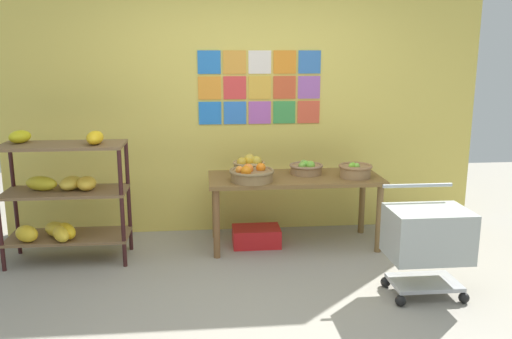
% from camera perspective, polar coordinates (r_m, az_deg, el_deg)
% --- Properties ---
extents(ground, '(9.77, 9.77, 0.00)m').
position_cam_1_polar(ground, '(3.85, 1.08, -15.48)').
color(ground, gray).
extents(back_wall_with_art, '(4.79, 0.07, 2.95)m').
position_cam_1_polar(back_wall_with_art, '(5.31, -1.27, 8.92)').
color(back_wall_with_art, '#DCC554').
rests_on(back_wall_with_art, ground).
extents(banana_shelf_unit, '(1.04, 0.51, 1.16)m').
position_cam_1_polar(banana_shelf_unit, '(4.86, -20.19, -2.65)').
color(banana_shelf_unit, '#381818').
rests_on(banana_shelf_unit, ground).
extents(display_table, '(1.61, 0.66, 0.67)m').
position_cam_1_polar(display_table, '(4.97, 4.18, -1.63)').
color(display_table, brown).
rests_on(display_table, ground).
extents(fruit_basket_centre, '(0.32, 0.32, 0.13)m').
position_cam_1_polar(fruit_basket_centre, '(5.05, 5.44, 0.17)').
color(fruit_basket_centre, '#97724A').
rests_on(fruit_basket_centre, display_table).
extents(fruit_basket_back_left, '(0.40, 0.40, 0.16)m').
position_cam_1_polar(fruit_basket_back_left, '(4.73, -0.49, -0.50)').
color(fruit_basket_back_left, olive).
rests_on(fruit_basket_back_left, display_table).
extents(fruit_basket_right, '(0.31, 0.31, 0.14)m').
position_cam_1_polar(fruit_basket_right, '(4.97, 10.68, -0.07)').
color(fruit_basket_right, '#967147').
rests_on(fruit_basket_right, display_table).
extents(fruit_basket_left, '(0.31, 0.31, 0.19)m').
position_cam_1_polar(fruit_basket_left, '(5.04, -0.75, 0.44)').
color(fruit_basket_left, tan).
rests_on(fruit_basket_left, display_table).
extents(produce_crate_under_table, '(0.45, 0.30, 0.18)m').
position_cam_1_polar(produce_crate_under_table, '(5.08, 0.03, -7.24)').
color(produce_crate_under_table, red).
rests_on(produce_crate_under_table, ground).
extents(shopping_cart, '(0.58, 0.47, 0.81)m').
position_cam_1_polar(shopping_cart, '(4.16, 18.02, -6.94)').
color(shopping_cart, black).
rests_on(shopping_cart, ground).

